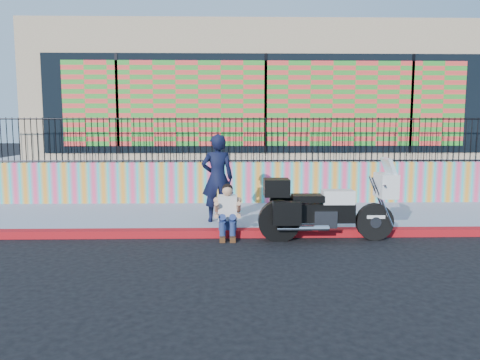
{
  "coord_description": "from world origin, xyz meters",
  "views": [
    {
      "loc": [
        -1.04,
        -9.33,
        2.3
      ],
      "look_at": [
        -0.8,
        1.2,
        1.02
      ],
      "focal_mm": 35.0,
      "sensor_mm": 36.0,
      "label": 1
    }
  ],
  "objects": [
    {
      "name": "police_officer",
      "position": [
        -1.3,
        0.8,
        1.11
      ],
      "size": [
        0.74,
        0.52,
        1.91
      ],
      "primitive_type": "imported",
      "rotation": [
        0.0,
        0.0,
        3.23
      ],
      "color": "black",
      "rests_on": "sidewalk"
    },
    {
      "name": "red_curb",
      "position": [
        0.0,
        0.0,
        0.07
      ],
      "size": [
        16.0,
        0.3,
        0.15
      ],
      "primitive_type": "cube",
      "color": "#9E110B",
      "rests_on": "ground"
    },
    {
      "name": "elevated_platform",
      "position": [
        0.0,
        8.35,
        0.62
      ],
      "size": [
        16.0,
        10.0,
        1.25
      ],
      "primitive_type": "cube",
      "color": "#939BB1",
      "rests_on": "ground"
    },
    {
      "name": "seated_man",
      "position": [
        -1.08,
        -0.14,
        0.45
      ],
      "size": [
        0.54,
        0.71,
        1.06
      ],
      "color": "navy",
      "rests_on": "ground"
    },
    {
      "name": "sidewalk",
      "position": [
        0.0,
        1.65,
        0.07
      ],
      "size": [
        16.0,
        3.0,
        0.15
      ],
      "primitive_type": "cube",
      "color": "#939BB1",
      "rests_on": "ground"
    },
    {
      "name": "mural_wall",
      "position": [
        0.0,
        3.25,
        0.7
      ],
      "size": [
        16.0,
        0.2,
        1.1
      ],
      "primitive_type": "cube",
      "color": "#FF4375",
      "rests_on": "sidewalk"
    },
    {
      "name": "metal_fence",
      "position": [
        0.0,
        3.25,
        1.85
      ],
      "size": [
        15.8,
        0.04,
        1.2
      ],
      "primitive_type": null,
      "color": "black",
      "rests_on": "mural_wall"
    },
    {
      "name": "storefront_building",
      "position": [
        0.0,
        8.13,
        3.25
      ],
      "size": [
        14.0,
        8.06,
        4.0
      ],
      "color": "tan",
      "rests_on": "elevated_platform"
    },
    {
      "name": "ground",
      "position": [
        0.0,
        0.0,
        0.0
      ],
      "size": [
        90.0,
        90.0,
        0.0
      ],
      "primitive_type": "plane",
      "color": "black",
      "rests_on": "ground"
    },
    {
      "name": "police_motorcycle",
      "position": [
        0.83,
        -0.35,
        0.68
      ],
      "size": [
        2.63,
        0.87,
        1.63
      ],
      "color": "black",
      "rests_on": "ground"
    }
  ]
}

